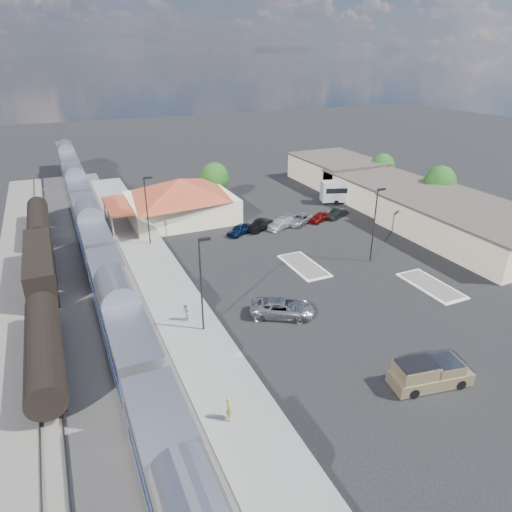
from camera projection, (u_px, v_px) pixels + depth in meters
name	position (u px, v px, depth m)	size (l,w,h in m)	color
ground	(281.00, 280.00, 50.43)	(280.00, 280.00, 0.00)	black
railbed	(74.00, 285.00, 49.17)	(16.00, 100.00, 0.12)	#4C4944
platform	(161.00, 277.00, 50.87)	(5.50, 92.00, 0.18)	gray
passenger_train	(92.00, 235.00, 55.04)	(3.00, 104.00, 5.55)	silver
freight_cars	(40.00, 268.00, 48.85)	(2.80, 46.00, 4.00)	black
station_depot	(180.00, 199.00, 67.36)	(18.35, 12.24, 6.20)	#BDAF8A
buildings_east	(398.00, 196.00, 71.85)	(14.40, 51.40, 4.80)	#C6B28C
traffic_island_south	(304.00, 266.00, 53.54)	(3.30, 7.50, 0.21)	silver
traffic_island_north	(431.00, 286.00, 48.99)	(3.30, 7.50, 0.21)	silver
lamp_plat_s	(202.00, 278.00, 39.16)	(1.08, 0.25, 9.00)	black
lamp_plat_n	(147.00, 205.00, 57.43)	(1.08, 0.25, 9.00)	black
lamp_lot	(375.00, 219.00, 52.76)	(1.08, 0.25, 9.00)	black
tree_east_b	(440.00, 183.00, 71.40)	(4.94, 4.94, 6.96)	#382314
tree_east_c	(382.00, 167.00, 83.21)	(4.41, 4.41, 6.21)	#382314
tree_depot	(215.00, 178.00, 74.81)	(4.71, 4.71, 6.63)	#382314
pickup_truck	(431.00, 374.00, 34.26)	(6.44, 3.25, 2.12)	#9B885F
suv	(282.00, 308.00, 43.29)	(2.81, 6.10, 1.69)	#92949A
coach_bus	(355.00, 190.00, 75.25)	(11.48, 6.00, 3.63)	silver
person_a	(229.00, 409.00, 30.79)	(0.67, 0.44, 1.83)	gold
person_b	(186.00, 312.00, 42.12)	(0.87, 0.68, 1.79)	silver
parked_car_a	(240.00, 230.00, 62.61)	(1.68, 4.17, 1.42)	#0B1B3A
parked_car_b	(260.00, 225.00, 64.04)	(1.57, 4.51, 1.49)	black
parked_car_c	(281.00, 223.00, 64.99)	(2.07, 5.09, 1.48)	silver
parked_car_d	(300.00, 219.00, 66.46)	(2.31, 5.02, 1.39)	#999AA1
parked_car_e	(320.00, 217.00, 67.42)	(1.57, 3.90, 1.33)	maroon
parked_car_f	(337.00, 213.00, 68.86)	(1.45, 4.15, 1.37)	black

